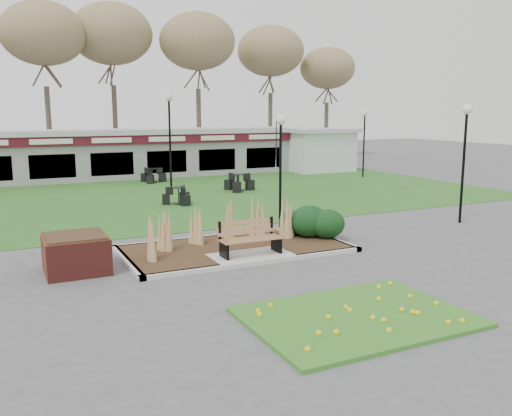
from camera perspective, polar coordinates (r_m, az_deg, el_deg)
name	(u,v)px	position (r m, az deg, el deg)	size (l,w,h in m)	color
ground	(253,261)	(14.57, -0.29, -5.56)	(100.00, 100.00, 0.00)	#515154
lawn	(142,197)	(25.68, -11.95, 1.11)	(34.00, 16.00, 0.02)	#2B5F1E
flower_bed	(356,315)	(10.79, 10.53, -11.06)	(4.20, 3.00, 0.16)	#2A7621
planting_bed	(272,233)	(16.20, 1.71, -2.62)	(6.75, 3.40, 1.27)	#322114
park_bench	(249,237)	(14.64, -0.71, -3.11)	(1.70, 0.66, 0.93)	#9A6645
brick_planter	(76,253)	(14.18, -18.43, -4.55)	(1.50, 1.50, 0.95)	maroon
food_pavilion	(107,154)	(33.26, -15.41, 5.52)	(24.60, 3.40, 2.90)	gray
service_hut	(319,149)	(36.44, 6.67, 6.15)	(4.40, 3.40, 2.83)	silver
tree_backdrop	(80,47)	(41.33, -18.02, 15.79)	(47.24, 5.24, 10.36)	#47382B
lamp_post_near_left	(281,147)	(18.07, 2.60, 6.45)	(0.32, 0.32, 3.82)	black
lamp_post_near_right	(465,137)	(20.43, 21.17, 6.95)	(0.35, 0.35, 4.18)	black
lamp_post_mid_right	(169,119)	(28.81, -9.11, 9.22)	(0.40, 0.40, 4.86)	black
lamp_post_far_right	(364,129)	(33.24, 11.34, 8.17)	(0.33, 0.33, 4.00)	black
bistro_set_b	(239,185)	(27.13, -1.84, 2.42)	(1.40, 1.58, 0.84)	black
bistro_set_c	(179,198)	(23.45, -8.14, 1.01)	(1.34, 1.32, 0.73)	black
bistro_set_d	(153,178)	(30.91, -10.83, 3.15)	(1.30, 1.47, 0.78)	black
patio_umbrella	(276,156)	(30.01, 2.13, 5.53)	(2.25, 2.28, 2.42)	black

